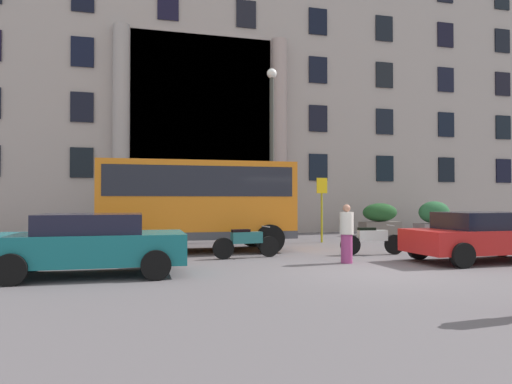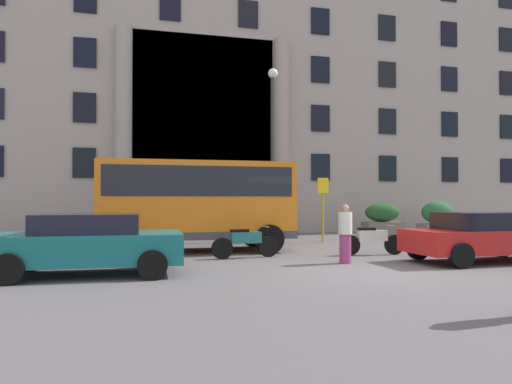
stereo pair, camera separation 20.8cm
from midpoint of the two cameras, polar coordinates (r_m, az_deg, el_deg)
ground_plane at (r=11.21m, az=15.14°, el=-9.68°), size 80.00×64.00×0.12m
office_building_facade at (r=28.32m, az=-2.87°, el=11.14°), size 38.20×9.64×15.23m
orange_minibus at (r=15.30m, az=-6.76°, el=-0.81°), size 6.08×2.68×2.85m
bus_stop_sign at (r=18.64m, az=8.38°, el=-1.24°), size 0.44×0.08×2.52m
hedge_planter_entrance_left at (r=24.75m, az=21.22°, el=-2.96°), size 1.74×0.97×1.60m
hedge_planter_entrance_right at (r=20.56m, az=-15.12°, el=-3.59°), size 1.65×0.93×1.47m
hedge_planter_far_west at (r=23.07m, az=15.23°, el=-3.26°), size 1.84×0.81×1.51m
parked_sedan_second at (r=14.01m, az=26.11°, el=-4.79°), size 4.08×2.00×1.32m
parked_compact_extra at (r=10.98m, az=-19.04°, el=-5.84°), size 4.04×2.15×1.34m
scooter_by_planter at (r=13.48m, az=-0.98°, el=-6.04°), size 2.00×0.55×0.89m
motorcycle_far_end at (r=17.29m, az=27.00°, el=-4.83°), size 2.00×0.55×0.89m
motorcycle_near_kerb at (r=14.71m, az=14.07°, el=-5.59°), size 1.98×0.55×0.89m
pedestrian_man_red_shirt at (r=12.59m, az=11.17°, el=-4.97°), size 0.36×0.36×1.53m
lamppost_plaza_centre at (r=19.30m, az=2.37°, el=6.35°), size 0.40×0.40×7.01m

